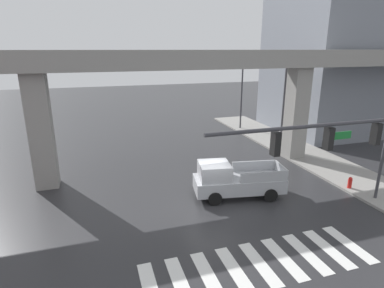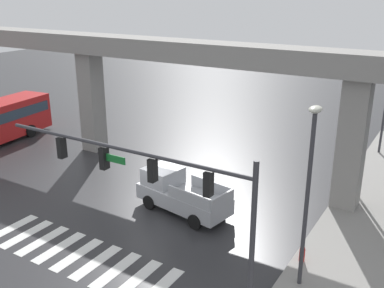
{
  "view_description": "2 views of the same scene",
  "coord_description": "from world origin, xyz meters",
  "views": [
    {
      "loc": [
        -5.77,
        -14.79,
        8.19
      ],
      "look_at": [
        0.12,
        3.68,
        2.31
      ],
      "focal_mm": 29.35,
      "sensor_mm": 36.0,
      "label": 1
    },
    {
      "loc": [
        12.95,
        -17.18,
        10.93
      ],
      "look_at": [
        0.4,
        3.42,
        2.52
      ],
      "focal_mm": 41.48,
      "sensor_mm": 36.0,
      "label": 2
    }
  ],
  "objects": [
    {
      "name": "crosswalk_stripes",
      "position": [
        -0.0,
        -5.56,
        0.01
      ],
      "size": [
        9.35,
        2.8,
        0.01
      ],
      "color": "silver",
      "rests_on": "ground"
    },
    {
      "name": "fire_hydrant",
      "position": [
        8.57,
        -1.13,
        0.43
      ],
      "size": [
        0.24,
        0.24,
        0.85
      ],
      "color": "red",
      "rests_on": "ground"
    },
    {
      "name": "sidewalk_east",
      "position": [
        10.17,
        2.0,
        0.07
      ],
      "size": [
        4.0,
        36.0,
        0.15
      ],
      "primitive_type": "cube",
      "color": "gray",
      "rests_on": "ground"
    },
    {
      "name": "traffic_signal_mast",
      "position": [
        4.62,
        -5.88,
        4.68
      ],
      "size": [
        10.89,
        0.32,
        6.2
      ],
      "color": "#38383D",
      "rests_on": "ground"
    },
    {
      "name": "street_lamp_near_corner",
      "position": [
        8.97,
        -2.64,
        4.56
      ],
      "size": [
        0.44,
        0.7,
        7.24
      ],
      "color": "#38383D",
      "rests_on": "ground"
    },
    {
      "name": "street_lamp_mid_block",
      "position": [
        8.97,
        7.0,
        4.56
      ],
      "size": [
        0.44,
        0.7,
        7.24
      ],
      "color": "#38383D",
      "rests_on": "ground"
    },
    {
      "name": "elevated_overpass",
      "position": [
        0.0,
        5.07,
        6.96
      ],
      "size": [
        53.2,
        2.2,
        8.14
      ],
      "color": "gray",
      "rests_on": "ground"
    },
    {
      "name": "ground_plane",
      "position": [
        0.0,
        0.0,
        0.0
      ],
      "size": [
        120.0,
        120.0,
        0.0
      ],
      "primitive_type": "plane",
      "color": "#2D2D30"
    },
    {
      "name": "pickup_truck",
      "position": [
        1.54,
        0.25,
        0.99
      ],
      "size": [
        5.35,
        2.74,
        2.08
      ],
      "color": "#A8AAAF",
      "rests_on": "ground"
    }
  ]
}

